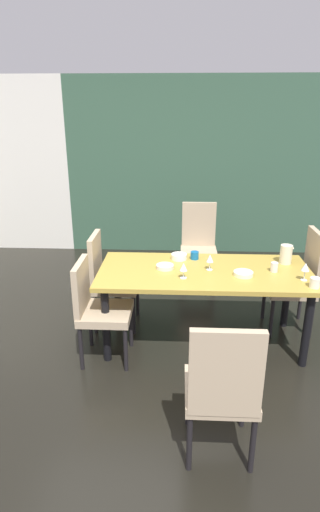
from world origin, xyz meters
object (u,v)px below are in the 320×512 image
Objects in this scene: chair_head_far at (199,242)px; cup_north at (195,255)px; wine_glass_center at (305,267)px; serving_bowl_left at (165,267)px; chair_left_near at (97,306)px; wine_glass_east at (184,267)px; chair_right_far at (299,278)px; serving_bowl_right at (179,257)px; cup_south at (274,267)px; serving_bowl_near_window at (243,274)px; chair_left_far at (108,276)px; dining_table at (204,279)px; pitcher_corner at (286,254)px; cup_rear at (315,283)px; wine_glass_west at (210,259)px; chair_head_near at (222,387)px.

chair_head_far reaches higher than cup_north.
serving_bowl_left is at bearing 169.99° from wine_glass_center.
chair_left_near is 6.63× the size of wine_glass_east.
chair_right_far is at bearing 131.48° from chair_head_far.
cup_south reaches higher than serving_bowl_right.
serving_bowl_near_window is at bearing -10.89° from serving_bowl_left.
wine_glass_east is at bearing 113.21° from chair_right_far.
chair_left_far reaches higher than serving_bowl_right.
chair_left_near is 0.71m from serving_bowl_left.
dining_table is 1.00m from chair_left_far.
cup_north is 0.86m from pitcher_corner.
chair_left_far reaches higher than cup_north.
cup_rear is at bearing -79.21° from pitcher_corner.
cup_north is at bearing 42.74° from serving_bowl_left.
chair_head_far is 1.00× the size of chair_right_far.
dining_table is 13.03× the size of wine_glass_west.
cup_north is at bearing 91.20° from chair_right_far.
cup_south reaches higher than serving_bowl_left.
wine_glass_east is (-0.19, -0.19, 0.18)m from dining_table.
serving_bowl_right is at bearing 77.54° from chair_head_far.
pitcher_corner is (-0.10, 0.54, 0.05)m from cup_rear.
chair_head_near is (0.03, -2.73, -0.01)m from chair_head_far.
chair_head_near is at bearing 30.43° from chair_left_far.
wine_glass_east reaches higher than serving_bowl_near_window.
cup_rear is 0.55m from pitcher_corner.
wine_glass_west is 0.94× the size of wine_glass_center.
chair_right_far is 5.71× the size of pitcher_corner.
chair_left_far reaches higher than wine_glass_west.
wine_glass_center is at bearing 106.26° from cup_rear.
chair_left_far is 0.95m from wine_glass_east.
chair_left_far is 1.35m from serving_bowl_near_window.
cup_south reaches higher than serving_bowl_near_window.
serving_bowl_near_window is (-0.50, 0.08, -0.10)m from wine_glass_center.
chair_left_near is (-0.94, -0.30, -0.14)m from dining_table.
cup_rear is (0.25, -0.33, -0.00)m from cup_south.
wine_glass_west is 0.32m from serving_bowl_near_window.
chair_head_near is 1.67m from serving_bowl_right.
chair_right_far is 0.59m from wine_glass_center.
dining_table is at bearing 72.27° from chair_left_far.
serving_bowl_near_window is (1.27, 0.19, 0.24)m from chair_left_near.
wine_glass_east is 0.28m from serving_bowl_left.
wine_glass_east is 1.61× the size of cup_rear.
chair_head_near is at bearing -74.07° from serving_bowl_left.
pitcher_corner is (0.85, -0.07, 0.05)m from cup_north.
serving_bowl_right is 1.00m from pitcher_corner.
chair_head_near is 1.90m from chair_right_far.
wine_glass_center is at bearing 166.06° from chair_right_far.
chair_left_near is (-0.97, 1.06, -0.03)m from chair_head_near.
cup_rear is (0.83, -0.34, -0.06)m from wine_glass_west.
chair_right_far is 1.06m from cup_north.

